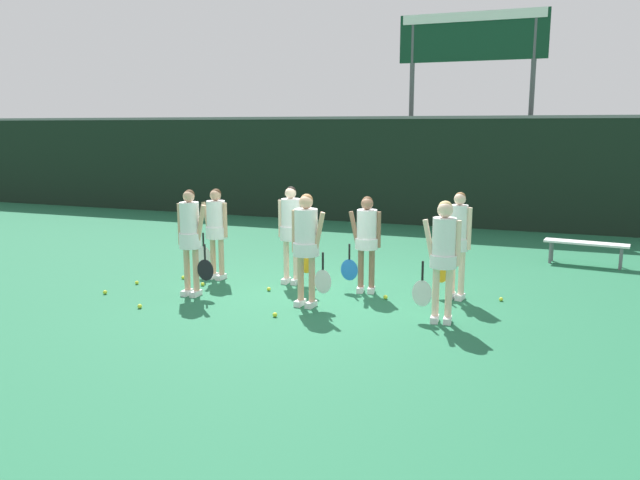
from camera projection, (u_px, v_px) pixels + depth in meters
name	position (u px, v px, depth m)	size (l,w,h in m)	color
ground_plane	(317.00, 297.00, 10.39)	(140.00, 140.00, 0.00)	#216642
fence_windscreen	(420.00, 171.00, 17.59)	(60.00, 0.08, 3.08)	black
scoreboard	(471.00, 57.00, 17.92)	(4.19, 0.15, 6.00)	#515156
bench_courtside	(586.00, 245.00, 12.68)	(1.64, 0.57, 0.48)	silver
player_0	(190.00, 234.00, 10.29)	(0.66, 0.37, 1.78)	tan
player_1	(306.00, 240.00, 9.66)	(0.68, 0.41, 1.78)	tan
player_2	(443.00, 250.00, 8.86)	(0.66, 0.38, 1.77)	beige
player_3	(216.00, 226.00, 11.45)	(0.67, 0.39, 1.68)	tan
player_4	(291.00, 227.00, 11.10)	(0.67, 0.39, 1.75)	beige
player_5	(366.00, 236.00, 10.52)	(0.67, 0.39, 1.64)	#8C664C
player_6	(458.00, 238.00, 10.09)	(0.60, 0.33, 1.76)	beige
tennis_ball_0	(269.00, 289.00, 10.74)	(0.07, 0.07, 0.07)	#CCE033
tennis_ball_1	(140.00, 306.00, 9.71)	(0.07, 0.07, 0.07)	#CCE033
tennis_ball_2	(203.00, 284.00, 11.08)	(0.07, 0.07, 0.07)	#CCE033
tennis_ball_3	(275.00, 315.00, 9.27)	(0.07, 0.07, 0.07)	#CCE033
tennis_ball_4	(501.00, 299.00, 10.11)	(0.07, 0.07, 0.07)	#CCE033
tennis_ball_5	(105.00, 292.00, 10.53)	(0.07, 0.07, 0.07)	#CCE033
tennis_ball_6	(386.00, 297.00, 10.23)	(0.07, 0.07, 0.07)	#CCE033
tennis_ball_7	(137.00, 283.00, 11.18)	(0.07, 0.07, 0.07)	#CCE033
tennis_ball_8	(183.00, 277.00, 11.57)	(0.06, 0.06, 0.06)	#CCE033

